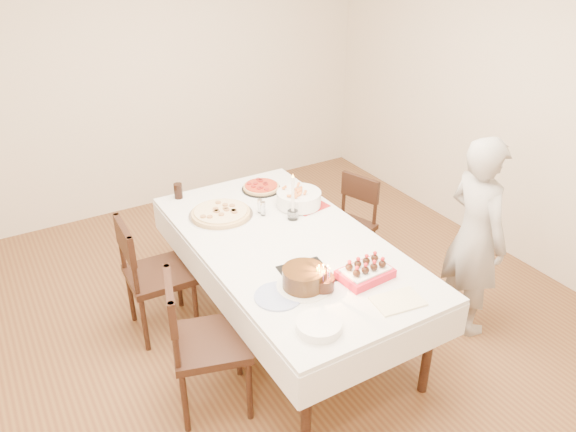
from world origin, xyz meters
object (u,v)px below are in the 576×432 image
pizza_white (221,213)px  pizza_pepperoni (261,187)px  taper_candle (293,197)px  chair_right_savory (346,228)px  birthday_cake (323,278)px  strawberry_box (365,272)px  pasta_bowl (299,198)px  person (475,237)px  layer_cake (304,278)px  cola_glass (178,191)px  dining_table (288,288)px  chair_left_dessert (211,343)px  chair_left_savory (159,275)px

pizza_white → pizza_pepperoni: size_ratio=1.51×
pizza_pepperoni → taper_candle: taper_candle is taller
chair_right_savory → taper_candle: size_ratio=2.32×
birthday_cake → strawberry_box: size_ratio=0.44×
chair_right_savory → pasta_bowl: size_ratio=2.49×
taper_candle → pizza_pepperoni: bearing=86.6°
strawberry_box → pizza_white: bearing=110.1°
chair_right_savory → person: person is taller
layer_cake → birthday_cake: size_ratio=2.28×
cola_glass → chair_right_savory: bearing=-25.1°
dining_table → person: 1.34m
strawberry_box → pasta_bowl: bearing=81.7°
taper_candle → cola_glass: (-0.58, 0.73, -0.12)m
chair_left_dessert → birthday_cake: (0.63, -0.22, 0.36)m
pizza_white → taper_candle: size_ratio=1.32×
birthday_cake → layer_cake: bearing=135.7°
chair_right_savory → birthday_cake: birthday_cake is taller
pizza_white → pizza_pepperoni: same height
person → birthday_cake: 1.26m
pasta_bowl → strawberry_box: size_ratio=1.04×
chair_left_dessert → cola_glass: chair_left_dessert is taller
chair_right_savory → chair_left_savory: chair_left_savory is taller
chair_left_dessert → pasta_bowl: bearing=-128.3°
strawberry_box → chair_left_dessert: bearing=165.2°
chair_left_savory → pasta_bowl: 1.15m
taper_candle → chair_right_savory: bearing=15.5°
cola_glass → birthday_cake: birthday_cake is taller
person → layer_cake: size_ratio=4.53×
birthday_cake → strawberry_box: (0.29, -0.03, -0.04)m
birthday_cake → person: bearing=0.1°
chair_right_savory → taper_candle: 0.82m
chair_right_savory → pizza_white: 1.11m
chair_left_savory → chair_left_dessert: 0.84m
taper_candle → layer_cake: bearing=-116.6°
taper_candle → birthday_cake: size_ratio=2.51×
pasta_bowl → layer_cake: 1.03m
pizza_white → cola_glass: bearing=110.4°
taper_candle → dining_table: bearing=-126.7°
chair_left_dessert → birthday_cake: bearing=177.4°
chair_left_savory → pasta_bowl: size_ratio=2.77×
dining_table → cola_glass: 1.15m
strawberry_box → dining_table: bearing=107.6°
dining_table → cola_glass: size_ratio=17.95×
chair_right_savory → layer_cake: layer_cake is taller
person → pasta_bowl: (-0.82, 0.97, 0.08)m
chair_right_savory → pizza_pepperoni: chair_right_savory is taller
chair_right_savory → dining_table: bearing=-171.1°
chair_left_savory → taper_candle: (0.95, -0.24, 0.47)m
chair_left_savory → chair_left_dessert: (0.02, -0.84, 0.01)m
pasta_bowl → layer_cake: bearing=-120.0°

